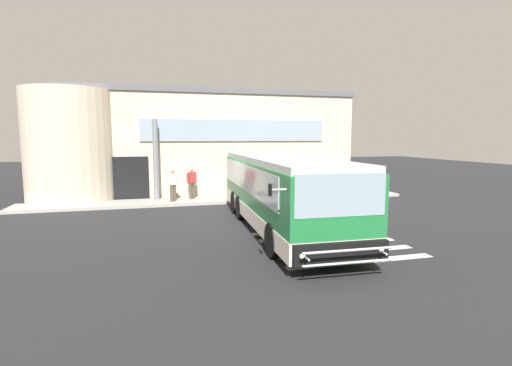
{
  "coord_description": "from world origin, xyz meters",
  "views": [
    {
      "loc": [
        -3.41,
        -14.94,
        3.4
      ],
      "look_at": [
        0.63,
        0.21,
        1.5
      ],
      "focal_mm": 26.35,
      "sensor_mm": 36.0,
      "label": 1
    }
  ],
  "objects_px": {
    "entry_support_column": "(156,160)",
    "passenger_near_column": "(173,183)",
    "safety_bollard_yellow": "(249,195)",
    "bus_main_foreground": "(281,193)",
    "passenger_by_doorway": "(192,181)"
  },
  "relations": [
    {
      "from": "bus_main_foreground",
      "to": "safety_bollard_yellow",
      "type": "relative_size",
      "value": 11.99
    },
    {
      "from": "safety_bollard_yellow",
      "to": "passenger_near_column",
      "type": "bearing_deg",
      "value": 166.17
    },
    {
      "from": "bus_main_foreground",
      "to": "passenger_by_doorway",
      "type": "xyz_separation_m",
      "value": [
        -2.66,
        6.95,
        -0.22
      ]
    },
    {
      "from": "safety_bollard_yellow",
      "to": "bus_main_foreground",
      "type": "bearing_deg",
      "value": -90.97
    },
    {
      "from": "bus_main_foreground",
      "to": "passenger_by_doorway",
      "type": "bearing_deg",
      "value": 110.96
    },
    {
      "from": "entry_support_column",
      "to": "safety_bollard_yellow",
      "type": "xyz_separation_m",
      "value": [
        4.56,
        -1.8,
        -1.8
      ]
    },
    {
      "from": "bus_main_foreground",
      "to": "passenger_near_column",
      "type": "bearing_deg",
      "value": 120.06
    },
    {
      "from": "bus_main_foreground",
      "to": "entry_support_column",
      "type": "bearing_deg",
      "value": 121.78
    },
    {
      "from": "passenger_by_doorway",
      "to": "safety_bollard_yellow",
      "type": "bearing_deg",
      "value": -29.13
    },
    {
      "from": "safety_bollard_yellow",
      "to": "passenger_by_doorway",
      "type": "bearing_deg",
      "value": 150.87
    },
    {
      "from": "passenger_near_column",
      "to": "passenger_by_doorway",
      "type": "height_order",
      "value": "same"
    },
    {
      "from": "passenger_near_column",
      "to": "safety_bollard_yellow",
      "type": "xyz_separation_m",
      "value": [
        3.76,
        -0.93,
        -0.63
      ]
    },
    {
      "from": "passenger_near_column",
      "to": "safety_bollard_yellow",
      "type": "bearing_deg",
      "value": -13.83
    },
    {
      "from": "entry_support_column",
      "to": "passenger_near_column",
      "type": "distance_m",
      "value": 1.67
    },
    {
      "from": "entry_support_column",
      "to": "safety_bollard_yellow",
      "type": "distance_m",
      "value": 5.22
    }
  ]
}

